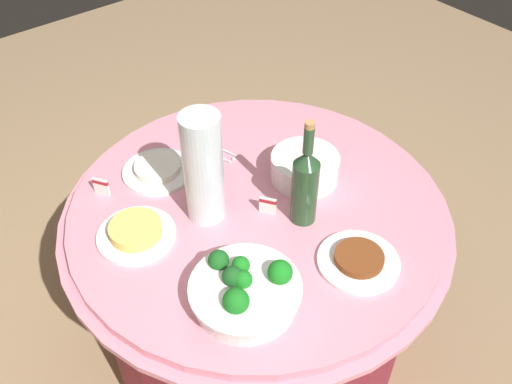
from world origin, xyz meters
name	(u,v)px	position (x,y,z in m)	size (l,w,h in m)	color
ground_plane	(256,342)	(0.00, 0.00, 0.00)	(6.00, 6.00, 0.00)	#9E7F5B
buffet_table	(256,281)	(0.00, 0.00, 0.38)	(1.16, 1.16, 0.74)	maroon
broccoli_bowl	(245,291)	(-0.25, 0.24, 0.78)	(0.28, 0.28, 0.11)	white
plate_stack	(304,167)	(0.00, -0.19, 0.78)	(0.21, 0.21, 0.08)	white
wine_bottle	(305,184)	(-0.13, -0.07, 0.87)	(0.07, 0.07, 0.34)	#244526
decorative_fruit_vase	(203,171)	(0.06, 0.13, 0.90)	(0.11, 0.11, 0.34)	silver
serving_tongs	(216,151)	(0.27, -0.05, 0.74)	(0.17, 0.09, 0.01)	silver
food_plate_noodles	(136,232)	(0.11, 0.34, 0.76)	(0.22, 0.22, 0.04)	white
food_plate_rice	(158,170)	(0.30, 0.15, 0.75)	(0.22, 0.22, 0.03)	white
food_plate_stir_fry	(359,260)	(-0.34, -0.07, 0.75)	(0.22, 0.22, 0.03)	white
label_placard_front	(190,135)	(0.37, -0.02, 0.77)	(0.05, 0.02, 0.05)	white
label_placard_mid	(268,205)	(-0.05, -0.01, 0.77)	(0.05, 0.04, 0.05)	white
label_placard_rear	(101,186)	(0.33, 0.33, 0.77)	(0.05, 0.03, 0.05)	white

